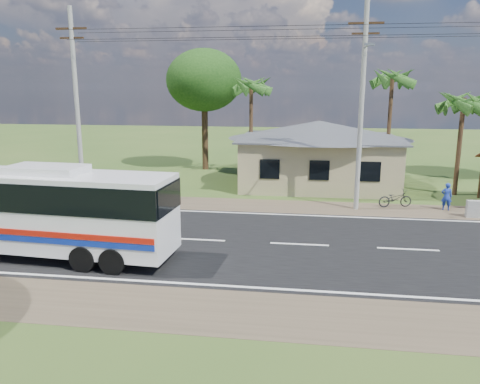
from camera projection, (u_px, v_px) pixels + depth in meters
The scene contains 11 objects.
ground at pixel (299, 245), 20.09m from camera, with size 120.00×120.00×0.00m, color #2D4C1B.
road at pixel (299, 244), 20.09m from camera, with size 120.00×16.00×0.03m.
house at pixel (318, 147), 31.93m from camera, with size 12.40×10.00×5.00m.
utility_poles at pixel (355, 104), 24.72m from camera, with size 32.80×2.22×11.00m.
palm_near at pixel (464, 102), 28.16m from camera, with size 2.80×2.80×6.70m.
palm_mid at pixel (392, 79), 32.67m from camera, with size 2.80×2.80×8.20m.
palm_far at pixel (251, 86), 34.63m from camera, with size 2.80×2.80×7.70m.
tree_behind_house at pixel (204, 81), 37.01m from camera, with size 6.00×6.00×9.61m.
coach_bus at pixel (27, 204), 18.40m from camera, with size 12.02×3.35×3.69m.
motorcycle at pixel (395, 198), 26.28m from camera, with size 0.66×1.89×0.99m, color black.
person at pixel (447, 197), 25.56m from camera, with size 0.56×0.37×1.53m, color #1C359C.
Camera 1 is at (0.15, -19.27, 6.63)m, focal length 35.00 mm.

